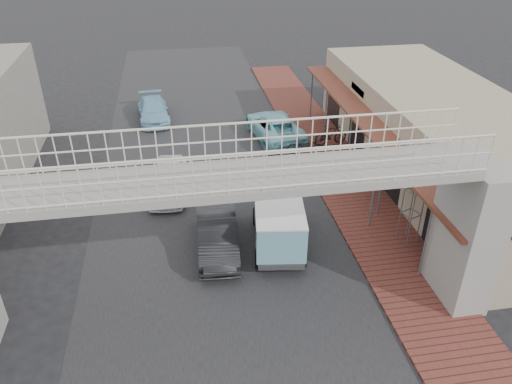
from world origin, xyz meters
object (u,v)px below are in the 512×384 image
object	(u,v)px
angkot_far	(153,110)
arrow_sign	(395,176)
dark_sedan	(217,234)
angkot_curb	(275,126)
street_clock	(416,185)
motorcycle_near	(306,146)
motorcycle_far	(331,135)
white_hatchback	(168,180)
angkot_van	(278,218)

from	to	relation	value
angkot_far	arrow_sign	distance (m)	16.54
dark_sedan	angkot_curb	distance (m)	10.64
dark_sedan	street_clock	bearing A→B (deg)	-3.02
angkot_far	motorcycle_near	distance (m)	10.16
dark_sedan	arrow_sign	distance (m)	7.17
angkot_far	street_clock	distance (m)	17.59
street_clock	angkot_far	bearing A→B (deg)	102.62
street_clock	motorcycle_far	bearing A→B (deg)	70.71
white_hatchback	angkot_far	world-z (taller)	white_hatchback
arrow_sign	motorcycle_far	bearing A→B (deg)	108.08
dark_sedan	angkot_far	world-z (taller)	dark_sedan
angkot_far	street_clock	xyz separation A→B (m)	(9.84, -14.45, 1.94)
angkot_curb	motorcycle_far	bearing A→B (deg)	142.97
street_clock	motorcycle_near	bearing A→B (deg)	82.67
motorcycle_near	street_clock	size ratio (longest dim) A/B	0.66
angkot_far	arrow_sign	bearing A→B (deg)	-59.72
angkot_curb	motorcycle_far	distance (m)	3.18
arrow_sign	white_hatchback	bearing A→B (deg)	171.48
white_hatchback	angkot_van	bearing A→B (deg)	-43.64
motorcycle_near	motorcycle_far	bearing A→B (deg)	-50.59
white_hatchback	motorcycle_near	world-z (taller)	white_hatchback
angkot_van	street_clock	xyz separation A→B (m)	(5.00, -0.66, 1.30)
dark_sedan	motorcycle_far	distance (m)	10.76
dark_sedan	motorcycle_near	world-z (taller)	dark_sedan
angkot_far	motorcycle_near	bearing A→B (deg)	-44.61
arrow_sign	angkot_curb	bearing A→B (deg)	124.22
motorcycle_near	motorcycle_far	world-z (taller)	motorcycle_far
angkot_far	motorcycle_far	distance (m)	10.93
dark_sedan	angkot_far	bearing A→B (deg)	103.47
motorcycle_near	street_clock	bearing A→B (deg)	-158.20
angkot_far	motorcycle_near	world-z (taller)	angkot_far
angkot_curb	street_clock	world-z (taller)	street_clock
motorcycle_near	angkot_far	bearing A→B (deg)	57.76
angkot_van	arrow_sign	bearing A→B (deg)	12.21
white_hatchback	street_clock	world-z (taller)	street_clock
angkot_far	arrow_sign	xyz separation A→B (m)	(9.46, -13.44, 1.82)
motorcycle_far	angkot_far	bearing A→B (deg)	50.49
angkot_curb	angkot_van	bearing A→B (deg)	71.94
white_hatchback	arrow_sign	size ratio (longest dim) A/B	1.39
motorcycle_near	motorcycle_far	distance (m)	1.96
arrow_sign	angkot_van	bearing A→B (deg)	-157.58
angkot_curb	street_clock	size ratio (longest dim) A/B	1.70
white_hatchback	angkot_far	xyz separation A→B (m)	(-0.75, 9.06, -0.07)
dark_sedan	arrow_sign	world-z (taller)	arrow_sign
angkot_far	street_clock	bearing A→B (deg)	-60.62
white_hatchback	angkot_curb	xyz separation A→B (m)	(5.96, 5.18, 0.02)
motorcycle_near	motorcycle_far	xyz separation A→B (m)	(1.66, 1.03, 0.06)
angkot_van	motorcycle_near	xyz separation A→B (m)	(2.97, 7.29, -0.64)
white_hatchback	angkot_van	world-z (taller)	angkot_van
dark_sedan	angkot_van	xyz separation A→B (m)	(2.33, -0.12, 0.56)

